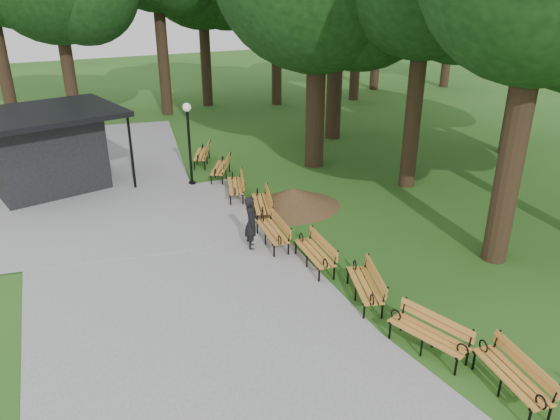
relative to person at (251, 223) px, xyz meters
name	(u,v)px	position (x,y,z in m)	size (l,w,h in m)	color
ground	(381,328)	(1.17, -4.99, -0.83)	(100.00, 100.00, 0.00)	#225217
path	(178,303)	(-2.83, -1.99, -0.80)	(12.00, 38.00, 0.06)	gray
person	(251,223)	(0.00, 0.00, 0.00)	(0.61, 0.40, 1.66)	black
kiosk	(44,150)	(-5.08, 7.98, 0.69)	(4.85, 4.21, 3.03)	black
lamp_post	(188,127)	(-0.04, 5.98, 1.48)	(0.32, 0.32, 3.22)	black
dirt_mound	(292,198)	(2.49, 2.24, -0.47)	(2.95, 2.95, 0.72)	#47301C
bench_1	(511,376)	(2.13, -7.82, -0.39)	(1.90, 0.64, 0.88)	#C87C2E
bench_2	(428,335)	(1.55, -6.11, -0.39)	(1.90, 0.64, 0.88)	#C87C2E
bench_3	(365,285)	(1.45, -3.83, -0.39)	(1.90, 0.64, 0.88)	#C87C2E
bench_4	(314,253)	(1.13, -1.81, -0.39)	(1.90, 0.64, 0.88)	#C87C2E
bench_5	(272,232)	(0.65, -0.07, -0.39)	(1.90, 0.64, 0.88)	#C87C2E
bench_6	(261,204)	(1.21, 2.05, -0.39)	(1.90, 0.64, 0.88)	#C87C2E
bench_7	(235,186)	(1.03, 4.02, -0.39)	(1.90, 0.64, 0.88)	#C87C2E
bench_8	(220,168)	(1.22, 6.16, -0.39)	(1.90, 0.64, 0.88)	#C87C2E
bench_9	(202,154)	(1.09, 8.22, -0.39)	(1.90, 0.64, 0.88)	#C87C2E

